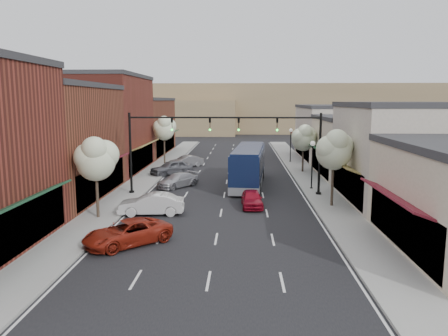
# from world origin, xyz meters

# --- Properties ---
(ground) EXTENTS (160.00, 160.00, 0.00)m
(ground) POSITION_xyz_m (0.00, 0.00, 0.00)
(ground) COLOR black
(ground) RESTS_ON ground
(sidewalk_left) EXTENTS (2.80, 73.00, 0.15)m
(sidewalk_left) POSITION_xyz_m (-8.40, 18.50, 0.07)
(sidewalk_left) COLOR gray
(sidewalk_left) RESTS_ON ground
(sidewalk_right) EXTENTS (2.80, 73.00, 0.15)m
(sidewalk_right) POSITION_xyz_m (8.40, 18.50, 0.07)
(sidewalk_right) COLOR gray
(sidewalk_right) RESTS_ON ground
(curb_left) EXTENTS (0.25, 73.00, 0.17)m
(curb_left) POSITION_xyz_m (-7.00, 18.50, 0.07)
(curb_left) COLOR gray
(curb_left) RESTS_ON ground
(curb_right) EXTENTS (0.25, 73.00, 0.17)m
(curb_right) POSITION_xyz_m (7.00, 18.50, 0.07)
(curb_right) COLOR gray
(curb_right) RESTS_ON ground
(bldg_left_midnear) EXTENTS (10.14, 14.10, 9.40)m
(bldg_left_midnear) POSITION_xyz_m (-14.23, 6.00, 4.66)
(bldg_left_midnear) COLOR brown
(bldg_left_midnear) RESTS_ON ground
(bldg_left_midfar) EXTENTS (10.14, 14.10, 10.90)m
(bldg_left_midfar) POSITION_xyz_m (-14.24, 20.00, 5.40)
(bldg_left_midfar) COLOR maroon
(bldg_left_midfar) RESTS_ON ground
(bldg_left_far) EXTENTS (10.14, 18.10, 8.40)m
(bldg_left_far) POSITION_xyz_m (-14.22, 36.00, 4.16)
(bldg_left_far) COLOR brown
(bldg_left_far) RESTS_ON ground
(bldg_right_midnear) EXTENTS (9.14, 12.10, 7.90)m
(bldg_right_midnear) POSITION_xyz_m (13.72, 6.00, 3.91)
(bldg_right_midnear) COLOR #BEB2A3
(bldg_right_midnear) RESTS_ON ground
(bldg_right_midfar) EXTENTS (9.14, 12.10, 6.40)m
(bldg_right_midfar) POSITION_xyz_m (13.70, 18.00, 3.17)
(bldg_right_midfar) COLOR beige
(bldg_right_midfar) RESTS_ON ground
(bldg_right_far) EXTENTS (9.14, 16.10, 7.40)m
(bldg_right_far) POSITION_xyz_m (13.71, 32.00, 3.66)
(bldg_right_far) COLOR #BEB2A3
(bldg_right_far) RESTS_ON ground
(hill_far) EXTENTS (120.00, 30.00, 12.00)m
(hill_far) POSITION_xyz_m (0.00, 90.00, 6.00)
(hill_far) COLOR #7A6647
(hill_far) RESTS_ON ground
(hill_near) EXTENTS (50.00, 20.00, 8.00)m
(hill_near) POSITION_xyz_m (-25.00, 78.00, 4.00)
(hill_near) COLOR #7A6647
(hill_near) RESTS_ON ground
(signal_mast_right) EXTENTS (8.22, 0.46, 7.00)m
(signal_mast_right) POSITION_xyz_m (5.62, 8.00, 4.62)
(signal_mast_right) COLOR black
(signal_mast_right) RESTS_ON ground
(signal_mast_left) EXTENTS (8.22, 0.46, 7.00)m
(signal_mast_left) POSITION_xyz_m (-5.62, 8.00, 4.62)
(signal_mast_left) COLOR black
(signal_mast_left) RESTS_ON ground
(tree_right_near) EXTENTS (2.85, 2.65, 5.95)m
(tree_right_near) POSITION_xyz_m (8.35, 3.94, 4.45)
(tree_right_near) COLOR #47382B
(tree_right_near) RESTS_ON ground
(tree_right_far) EXTENTS (2.85, 2.65, 5.43)m
(tree_right_far) POSITION_xyz_m (8.35, 19.94, 3.99)
(tree_right_far) COLOR #47382B
(tree_right_far) RESTS_ON ground
(tree_left_near) EXTENTS (2.85, 2.65, 5.69)m
(tree_left_near) POSITION_xyz_m (-8.25, -0.06, 4.22)
(tree_left_near) COLOR #47382B
(tree_left_near) RESTS_ON ground
(tree_left_far) EXTENTS (2.85, 2.65, 6.13)m
(tree_left_far) POSITION_xyz_m (-8.25, 25.94, 4.60)
(tree_left_far) COLOR #47382B
(tree_left_far) RESTS_ON ground
(lamp_post_near) EXTENTS (0.44, 0.44, 4.44)m
(lamp_post_near) POSITION_xyz_m (7.80, 10.50, 3.01)
(lamp_post_near) COLOR black
(lamp_post_near) RESTS_ON ground
(lamp_post_far) EXTENTS (0.44, 0.44, 4.44)m
(lamp_post_far) POSITION_xyz_m (7.80, 28.00, 3.01)
(lamp_post_far) COLOR black
(lamp_post_far) RESTS_ON ground
(coach_bus) EXTENTS (3.60, 12.07, 3.64)m
(coach_bus) POSITION_xyz_m (2.14, 12.56, 1.89)
(coach_bus) COLOR #0C1532
(coach_bus) RESTS_ON ground
(red_hatchback) EXTENTS (1.70, 3.91, 1.31)m
(red_hatchback) POSITION_xyz_m (2.26, 3.79, 0.66)
(red_hatchback) COLOR maroon
(red_hatchback) RESTS_ON ground
(parked_car_a) EXTENTS (5.24, 5.07, 1.39)m
(parked_car_a) POSITION_xyz_m (-4.90, -5.23, 0.69)
(parked_car_a) COLOR maroon
(parked_car_a) RESTS_ON ground
(parked_car_b) EXTENTS (4.76, 2.05, 1.52)m
(parked_car_b) POSITION_xyz_m (-4.91, 1.31, 0.76)
(parked_car_b) COLOR silver
(parked_car_b) RESTS_ON ground
(parked_car_c) EXTENTS (4.16, 4.67, 1.30)m
(parked_car_c) POSITION_xyz_m (-4.48, 11.25, 0.65)
(parked_car_c) COLOR #A7A8AD
(parked_car_c) RESTS_ON ground
(parked_car_d) EXTENTS (4.91, 4.42, 1.62)m
(parked_car_d) POSITION_xyz_m (-6.10, 17.87, 0.81)
(parked_car_d) COLOR slate
(parked_car_d) RESTS_ON ground
(parked_car_e) EXTENTS (4.31, 3.63, 1.39)m
(parked_car_e) POSITION_xyz_m (-5.27, 23.66, 0.70)
(parked_car_e) COLOR gray
(parked_car_e) RESTS_ON ground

